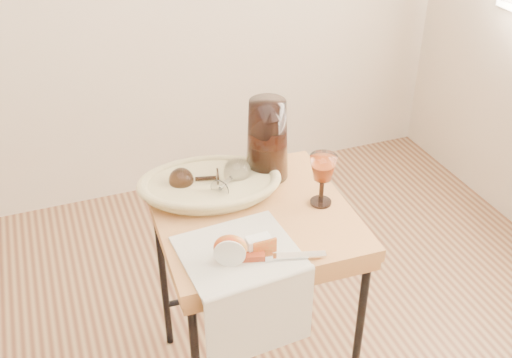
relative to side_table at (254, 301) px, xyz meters
name	(u,v)px	position (x,y,z in m)	size (l,w,h in m)	color
side_table	(254,301)	(0.00, 0.00, 0.00)	(0.54, 0.54, 0.68)	olive
tea_towel	(239,252)	(-0.10, -0.16, 0.34)	(0.29, 0.26, 0.01)	beige
bread_basket	(210,186)	(-0.09, 0.13, 0.37)	(0.37, 0.25, 0.05)	tan
goblet_lying_a	(197,179)	(-0.12, 0.15, 0.39)	(0.12, 0.07, 0.07)	#331E13
goblet_lying_b	(230,179)	(-0.03, 0.11, 0.39)	(0.13, 0.08, 0.08)	white
pitcher	(267,139)	(0.11, 0.17, 0.47)	(0.17, 0.25, 0.29)	black
wine_goblet	(322,180)	(0.19, -0.03, 0.42)	(0.08, 0.08, 0.16)	white
apple_half	(230,248)	(-0.13, -0.18, 0.39)	(0.08, 0.04, 0.08)	#C90A02
apple_wedge	(259,244)	(-0.05, -0.17, 0.37)	(0.06, 0.03, 0.04)	white
table_knife	(272,255)	(-0.03, -0.21, 0.36)	(0.25, 0.03, 0.02)	silver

